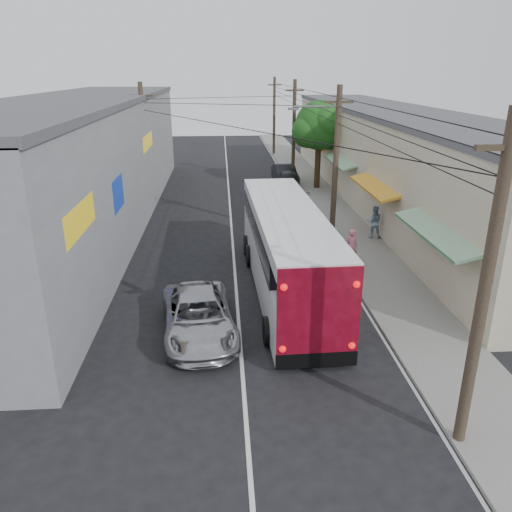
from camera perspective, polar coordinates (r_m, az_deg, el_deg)
The scene contains 13 objects.
ground at distance 14.46m, azimuth -1.32°, elevation -16.18°, with size 120.00×120.00×0.00m, color black.
sidewalk at distance 33.46m, azimuth 8.28°, elevation 5.42°, with size 3.00×80.00×0.12m, color slate.
building_right at distance 35.91m, azimuth 15.03°, elevation 11.02°, with size 7.09×40.00×6.25m.
building_left at distance 31.06m, azimuth -19.15°, elevation 10.14°, with size 7.20×36.00×7.25m.
utility_poles at distance 32.43m, azimuth 2.55°, elevation 12.47°, with size 11.80×45.28×8.00m.
street_tree at distance 38.52m, azimuth 7.33°, elevation 14.42°, with size 4.40×4.00×6.60m.
coach_bus at distance 20.28m, azimuth 3.47°, elevation 0.78°, with size 3.08×12.20×3.49m.
jeepney at distance 17.33m, azimuth -6.60°, elevation -6.84°, with size 2.38×5.15×1.43m, color #B1B0B8.
parked_suv at distance 28.70m, azimuth 4.81°, elevation 4.58°, with size 2.26×5.56×1.61m, color gray.
parked_car_mid at distance 38.75m, azimuth 3.73°, elevation 8.61°, with size 1.64×4.08×1.39m, color #242529.
parked_car_far at distance 40.95m, azimuth 3.32°, elevation 9.34°, with size 1.58×4.54×1.50m, color black.
pedestrian_near at distance 23.49m, azimuth 10.79°, elevation 1.05°, with size 0.61×0.40×1.69m, color pink.
pedestrian_far at distance 27.53m, azimuth 13.33°, elevation 3.82°, with size 0.85×0.67×1.76m, color #7B99B3.
Camera 1 is at (-0.47, -11.59, 8.63)m, focal length 35.00 mm.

